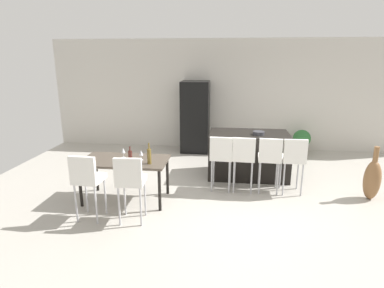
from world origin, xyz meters
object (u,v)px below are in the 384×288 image
(dining_chair_near, at_px, (87,177))
(wine_bottle_end, at_px, (130,158))
(bar_chair_left, at_px, (221,155))
(dining_table, at_px, (125,163))
(fruit_bowl, at_px, (259,133))
(wine_glass_left, at_px, (141,153))
(wine_glass_middle, at_px, (123,151))
(bar_chair_right, at_px, (270,156))
(floor_vase, at_px, (372,179))
(kitchen_island, at_px, (248,155))
(bar_chair_middle, at_px, (244,155))
(dining_chair_far, at_px, (130,179))
(bar_chair_far, at_px, (293,157))
(refrigerator, at_px, (195,117))
(potted_plant, at_px, (302,140))
(wine_bottle_near, at_px, (149,156))

(dining_chair_near, height_order, wine_bottle_end, wine_bottle_end)
(bar_chair_left, height_order, dining_table, bar_chair_left)
(fruit_bowl, bearing_deg, wine_glass_left, -147.28)
(wine_glass_middle, bearing_deg, wine_bottle_end, -58.05)
(bar_chair_right, xyz_separation_m, floor_vase, (1.75, -0.08, -0.33))
(kitchen_island, distance_m, bar_chair_middle, 0.89)
(kitchen_island, relative_size, bar_chair_middle, 1.54)
(bar_chair_middle, height_order, dining_chair_far, same)
(bar_chair_far, xyz_separation_m, refrigerator, (-2.03, 2.56, 0.22))
(wine_glass_middle, xyz_separation_m, refrigerator, (0.93, 3.06, 0.06))
(potted_plant, bearing_deg, floor_vase, -76.53)
(dining_table, xyz_separation_m, wine_bottle_near, (0.47, -0.17, 0.20))
(wine_bottle_end, height_order, wine_glass_left, wine_bottle_end)
(kitchen_island, relative_size, fruit_bowl, 7.00)
(bar_chair_left, distance_m, bar_chair_middle, 0.40)
(kitchen_island, xyz_separation_m, wine_bottle_end, (-1.97, -1.75, 0.41))
(dining_chair_far, distance_m, refrigerator, 3.97)
(fruit_bowl, bearing_deg, dining_chair_near, -142.08)
(kitchen_island, height_order, wine_glass_middle, kitchen_island)
(wine_glass_middle, bearing_deg, dining_chair_far, -66.06)
(bar_chair_far, distance_m, fruit_bowl, 0.95)
(refrigerator, bearing_deg, bar_chair_far, -51.61)
(bar_chair_right, distance_m, potted_plant, 2.81)
(dining_chair_near, distance_m, wine_glass_left, 1.00)
(bar_chair_left, distance_m, potted_plant, 3.25)
(wine_bottle_near, distance_m, floor_vase, 3.87)
(dining_table, xyz_separation_m, refrigerator, (0.87, 3.17, 0.25))
(bar_chair_left, bearing_deg, wine_bottle_near, -146.11)
(refrigerator, distance_m, floor_vase, 4.32)
(dining_table, bearing_deg, bar_chair_right, 13.68)
(bar_chair_left, xyz_separation_m, wine_glass_middle, (-1.68, -0.50, 0.17))
(bar_chair_right, xyz_separation_m, refrigerator, (-1.62, 2.56, 0.22))
(wine_bottle_end, height_order, refrigerator, refrigerator)
(dining_table, xyz_separation_m, dining_chair_far, (0.33, -0.75, 0.03))
(refrigerator, bearing_deg, dining_table, -105.38)
(bar_chair_right, bearing_deg, bar_chair_far, -0.01)
(wine_glass_left, bearing_deg, floor_vase, 7.42)
(bar_chair_left, xyz_separation_m, floor_vase, (2.62, -0.08, -0.33))
(dining_chair_far, distance_m, fruit_bowl, 2.91)
(bar_chair_right, distance_m, bar_chair_far, 0.41)
(bar_chair_left, bearing_deg, bar_chair_far, -0.00)
(bar_chair_middle, relative_size, dining_chair_near, 1.00)
(bar_chair_far, height_order, fruit_bowl, bar_chair_far)
(kitchen_island, distance_m, dining_table, 2.62)
(kitchen_island, bearing_deg, bar_chair_middle, -99.30)
(bar_chair_far, xyz_separation_m, wine_bottle_end, (-2.70, -0.90, 0.17))
(wine_glass_left, distance_m, wine_glass_middle, 0.36)
(dining_table, xyz_separation_m, potted_plant, (3.61, 3.16, -0.29))
(bar_chair_middle, relative_size, wine_glass_middle, 6.03)
(wine_glass_left, distance_m, refrigerator, 3.22)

